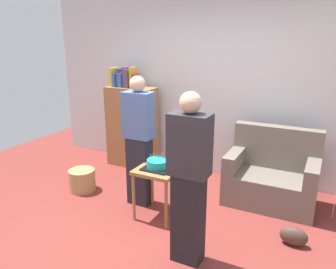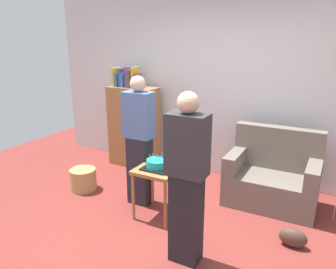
{
  "view_description": "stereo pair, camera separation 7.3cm",
  "coord_description": "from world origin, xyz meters",
  "views": [
    {
      "loc": [
        1.45,
        -2.63,
        2.06
      ],
      "look_at": [
        -0.23,
        0.69,
        0.95
      ],
      "focal_mm": 35.03,
      "sensor_mm": 36.0,
      "label": 1
    },
    {
      "loc": [
        1.52,
        -2.59,
        2.06
      ],
      "look_at": [
        -0.23,
        0.69,
        0.95
      ],
      "focal_mm": 35.03,
      "sensor_mm": 36.0,
      "label": 2
    }
  ],
  "objects": [
    {
      "name": "person_holding_cake",
      "position": [
        0.4,
        -0.13,
        0.83
      ],
      "size": [
        0.36,
        0.22,
        1.63
      ],
      "rotation": [
        0.0,
        0.0,
        2.61
      ],
      "color": "black",
      "rests_on": "ground_plane"
    },
    {
      "name": "person_blowing_candles",
      "position": [
        -0.6,
        0.63,
        0.83
      ],
      "size": [
        0.36,
        0.22,
        1.63
      ],
      "rotation": [
        0.0,
        0.0,
        0.01
      ],
      "color": "#23232D",
      "rests_on": "ground_plane"
    },
    {
      "name": "handbag",
      "position": [
        1.28,
        0.56,
        0.1
      ],
      "size": [
        0.28,
        0.14,
        0.2
      ],
      "primitive_type": "ellipsoid",
      "color": "#473328",
      "rests_on": "ground_plane"
    },
    {
      "name": "couch",
      "position": [
        0.89,
        1.42,
        0.34
      ],
      "size": [
        1.1,
        0.7,
        0.96
      ],
      "color": "#6B6056",
      "rests_on": "ground_plane"
    },
    {
      "name": "ground_plane",
      "position": [
        0.0,
        0.0,
        0.0
      ],
      "size": [
        8.0,
        8.0,
        0.0
      ],
      "primitive_type": "plane",
      "color": "maroon"
    },
    {
      "name": "side_table",
      "position": [
        -0.23,
        0.44,
        0.52
      ],
      "size": [
        0.48,
        0.48,
        0.61
      ],
      "color": "olive",
      "rests_on": "ground_plane"
    },
    {
      "name": "wicker_basket",
      "position": [
        -1.51,
        0.56,
        0.15
      ],
      "size": [
        0.36,
        0.36,
        0.3
      ],
      "primitive_type": "cylinder",
      "color": "#A88451",
      "rests_on": "ground_plane"
    },
    {
      "name": "bookshelf",
      "position": [
        -1.4,
        1.7,
        0.69
      ],
      "size": [
        0.8,
        0.36,
        1.62
      ],
      "color": "olive",
      "rests_on": "ground_plane"
    },
    {
      "name": "birthday_cake",
      "position": [
        -0.23,
        0.44,
        0.66
      ],
      "size": [
        0.32,
        0.32,
        0.17
      ],
      "color": "black",
      "rests_on": "side_table"
    },
    {
      "name": "wall_back",
      "position": [
        0.0,
        2.05,
        1.35
      ],
      "size": [
        6.0,
        0.1,
        2.7
      ],
      "primitive_type": "cube",
      "color": "silver",
      "rests_on": "ground_plane"
    }
  ]
}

